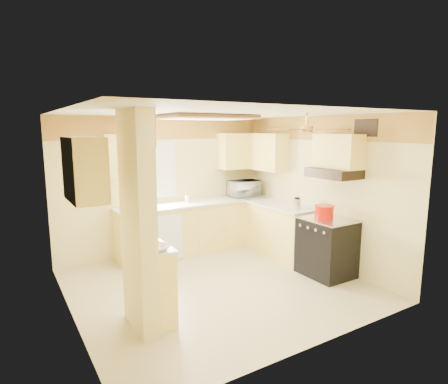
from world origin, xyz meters
TOP-DOWN VIEW (x-y plane):
  - floor at (0.00, 0.00)m, footprint 4.00×4.00m
  - ceiling at (0.00, 0.00)m, footprint 4.00×4.00m
  - wall_back at (0.00, 1.90)m, footprint 4.00×0.00m
  - wall_front at (0.00, -1.90)m, footprint 4.00×0.00m
  - wall_left at (-2.00, 0.00)m, footprint 0.00×3.80m
  - wall_right at (2.00, 0.00)m, footprint 0.00×3.80m
  - wallpaper_border at (0.00, 1.88)m, footprint 4.00×0.02m
  - partition_column at (-1.35, -0.55)m, footprint 0.20×0.70m
  - partition_ledge at (-1.13, -0.55)m, footprint 0.25×0.55m
  - ledge_top at (-1.13, -0.55)m, footprint 0.28×0.58m
  - lower_cabinets_back at (0.50, 1.60)m, footprint 3.00×0.60m
  - lower_cabinets_right at (1.70, 0.60)m, footprint 0.60×1.40m
  - countertop_back at (0.50, 1.59)m, footprint 3.04×0.64m
  - countertop_right at (1.69, 0.60)m, footprint 0.64×1.44m
  - dishwasher_panel at (-0.25, 1.29)m, footprint 0.58×0.02m
  - window at (-0.25, 1.89)m, footprint 0.92×0.02m
  - upper_cab_back_left at (-0.85, 1.72)m, footprint 0.60×0.35m
  - upper_cab_back_right at (1.55, 1.72)m, footprint 0.90×0.35m
  - upper_cab_right at (1.82, 1.25)m, footprint 0.35×1.00m
  - upper_cab_left_wall at (-1.82, -0.25)m, footprint 0.35×0.75m
  - upper_cab_over_stove at (1.82, -0.55)m, footprint 0.35×0.76m
  - stove at (1.67, -0.55)m, footprint 0.68×0.77m
  - range_hood at (1.74, -0.55)m, footprint 0.50×0.76m
  - poster_menu at (-1.24, -0.55)m, footprint 0.02×0.42m
  - poster_nashville at (-1.24, -0.55)m, footprint 0.02×0.42m
  - ceiling_light_panel at (0.10, 0.50)m, footprint 1.35×0.95m
  - ceiling_fan at (1.00, -0.70)m, footprint 1.15×1.15m
  - vent_grate at (1.98, -0.90)m, footprint 0.02×0.40m
  - microwave at (1.59, 1.62)m, footprint 0.60×0.42m
  - bowl at (-1.17, -0.69)m, footprint 0.31×0.31m
  - dutch_oven at (1.64, -0.50)m, footprint 0.30×0.30m
  - kettle at (1.66, 0.15)m, footprint 0.13×0.13m
  - dish_rack at (-0.69, 1.56)m, footprint 0.40×0.31m
  - utensil_crock at (0.34, 1.68)m, footprint 0.09×0.09m

SIDE VIEW (x-z plane):
  - floor at x=0.00m, z-range 0.00..0.00m
  - dishwasher_panel at x=-0.25m, z-range 0.03..0.83m
  - partition_ledge at x=-1.13m, z-range 0.00..0.90m
  - lower_cabinets_back at x=0.50m, z-range 0.00..0.90m
  - lower_cabinets_right at x=1.70m, z-range 0.00..0.90m
  - stove at x=1.67m, z-range 0.00..0.92m
  - ledge_top at x=-1.13m, z-range 0.90..0.94m
  - countertop_back at x=0.50m, z-range 0.90..0.94m
  - countertop_right at x=1.69m, z-range 0.90..0.94m
  - bowl at x=-1.17m, z-range 0.94..1.00m
  - utensil_crock at x=0.34m, z-range 0.91..1.10m
  - dutch_oven at x=1.64m, z-range 0.92..1.12m
  - dish_rack at x=-0.69m, z-range 0.91..1.13m
  - kettle at x=1.66m, z-range 0.93..1.14m
  - microwave at x=1.59m, z-range 0.94..1.26m
  - poster_nashville at x=-1.24m, z-range 0.92..1.48m
  - wall_back at x=0.00m, z-range -0.75..3.25m
  - wall_front at x=0.00m, z-range -0.75..3.25m
  - wall_left at x=-2.00m, z-range -0.65..3.15m
  - wall_right at x=2.00m, z-range -0.65..3.15m
  - partition_column at x=-1.35m, z-range 0.00..2.50m
  - window at x=-0.25m, z-range 1.04..2.06m
  - range_hood at x=1.74m, z-range 1.55..1.69m
  - upper_cab_back_left at x=-0.85m, z-range 1.50..2.20m
  - upper_cab_back_right at x=1.55m, z-range 1.50..2.20m
  - upper_cab_right at x=1.82m, z-range 1.50..2.20m
  - upper_cab_left_wall at x=-1.82m, z-range 1.50..2.20m
  - poster_menu at x=-1.24m, z-range 1.57..2.14m
  - upper_cab_over_stove at x=1.82m, z-range 1.69..2.21m
  - ceiling_fan at x=1.00m, z-range 2.16..2.42m
  - wallpaper_border at x=0.00m, z-range 2.10..2.50m
  - vent_grate at x=1.98m, z-range 2.17..2.42m
  - ceiling_light_panel at x=0.10m, z-range 2.42..2.49m
  - ceiling at x=0.00m, z-range 2.50..2.50m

